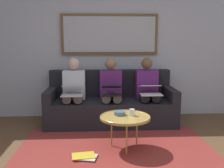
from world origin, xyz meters
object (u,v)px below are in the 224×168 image
Objects in this scene: bowl at (120,113)px; magazine_stack at (84,156)px; person_middle at (111,89)px; laptop_silver at (72,90)px; laptop_white at (150,90)px; cup at (132,112)px; laptop_black at (112,90)px; framed_mirror at (110,34)px; person_right at (74,89)px; couch at (111,105)px; coffee_table at (125,118)px; person_left at (148,88)px.

bowl reaches higher than magazine_stack.
laptop_silver is (0.64, 0.24, 0.03)m from person_middle.
laptop_white is at bearing -124.78° from bowl.
laptop_black is at bearing -75.47° from cup.
laptop_silver is (1.28, -0.00, 0.00)m from laptop_white.
bowl is 1.10m from laptop_silver.
framed_mirror is 1.87m from bowl.
laptop_black is 0.68m from person_right.
magazine_stack is (0.40, 1.40, -0.59)m from person_middle.
person_middle reaches higher than laptop_black.
couch is 6.14× the size of laptop_black.
coffee_table is 7.37× the size of cup.
bowl is 0.14× the size of person_left.
cup is 0.08× the size of person_left.
couch is 1.21m from cup.
framed_mirror is 4.86× the size of laptop_white.
bowl is 0.41× the size of laptop_silver.
framed_mirror is at bearing -35.52° from person_left.
framed_mirror is at bearing -87.53° from bowl.
cup is 0.24× the size of laptop_white.
person_middle reaches higher than laptop_silver.
person_middle reaches higher than couch.
person_middle is (0.64, 0.00, 0.00)m from person_left.
coffee_table is 1.06m from laptop_white.
couch is 1.93× the size of person_left.
person_middle is at bearing -105.85° from magazine_stack.
cup is at bearing 134.89° from laptop_silver.
person_right reaches higher than coffee_table.
person_left is 1.00× the size of person_middle.
couch is 0.78m from laptop_silver.
person_left is 1.28m from person_right.
cup reaches higher than magazine_stack.
laptop_black is (0.07, -0.83, 0.16)m from bowl.
framed_mirror reaches higher than laptop_black.
laptop_white is at bearing -119.42° from coffee_table.
laptop_white is (-0.51, -0.91, 0.20)m from coffee_table.
cup is 0.27× the size of magazine_stack.
couch reaches higher than laptop_silver.
person_left is at bearing -126.50° from magazine_stack.
coffee_table is 1.21m from laptop_silver.
person_left is 0.24m from laptop_white.
person_right is at bearing 0.00° from person_middle.
laptop_black is 1.37m from magazine_stack.
person_middle is at bearing -90.00° from laptop_black.
person_left is at bearing -110.51° from cup.
framed_mirror is 1.05m from person_middle.
person_middle is at bearing 180.00° from person_right.
magazine_stack is (0.62, 0.29, -0.47)m from cup.
person_left is at bearing 173.87° from couch.
person_left reaches higher than magazine_stack.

